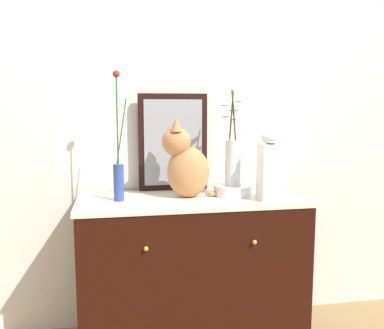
{
  "coord_description": "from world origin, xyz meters",
  "views": [
    {
      "loc": [
        -0.4,
        -2.19,
        1.32
      ],
      "look_at": [
        0.0,
        0.0,
        1.02
      ],
      "focal_mm": 39.34,
      "sensor_mm": 36.0,
      "label": 1
    }
  ],
  "objects_px": {
    "bowl_porcelain": "(233,190)",
    "jar_lidded_porcelain": "(270,167)",
    "sideboard": "(192,271)",
    "mirror_leaning": "(173,142)",
    "vase_slim_green": "(118,172)",
    "cat_sitting": "(185,164)",
    "vase_glass_clear": "(233,160)"
  },
  "relations": [
    {
      "from": "sideboard",
      "to": "mirror_leaning",
      "type": "xyz_separation_m",
      "value": [
        -0.07,
        0.23,
        0.7
      ]
    },
    {
      "from": "sideboard",
      "to": "mirror_leaning",
      "type": "distance_m",
      "value": 0.74
    },
    {
      "from": "bowl_porcelain",
      "to": "jar_lidded_porcelain",
      "type": "bearing_deg",
      "value": -41.6
    },
    {
      "from": "sideboard",
      "to": "vase_glass_clear",
      "type": "xyz_separation_m",
      "value": [
        0.23,
        0.01,
        0.62
      ]
    },
    {
      "from": "mirror_leaning",
      "to": "cat_sitting",
      "type": "relative_size",
      "value": 1.31
    },
    {
      "from": "cat_sitting",
      "to": "mirror_leaning",
      "type": "bearing_deg",
      "value": 100.06
    },
    {
      "from": "cat_sitting",
      "to": "bowl_porcelain",
      "type": "distance_m",
      "value": 0.31
    },
    {
      "from": "jar_lidded_porcelain",
      "to": "sideboard",
      "type": "bearing_deg",
      "value": 161.74
    },
    {
      "from": "bowl_porcelain",
      "to": "jar_lidded_porcelain",
      "type": "relative_size",
      "value": 0.54
    },
    {
      "from": "mirror_leaning",
      "to": "bowl_porcelain",
      "type": "xyz_separation_m",
      "value": [
        0.3,
        -0.21,
        -0.25
      ]
    },
    {
      "from": "vase_glass_clear",
      "to": "sideboard",
      "type": "bearing_deg",
      "value": -176.63
    },
    {
      "from": "mirror_leaning",
      "to": "jar_lidded_porcelain",
      "type": "relative_size",
      "value": 1.47
    },
    {
      "from": "vase_glass_clear",
      "to": "jar_lidded_porcelain",
      "type": "height_order",
      "value": "vase_glass_clear"
    },
    {
      "from": "vase_slim_green",
      "to": "jar_lidded_porcelain",
      "type": "distance_m",
      "value": 0.79
    },
    {
      "from": "jar_lidded_porcelain",
      "to": "bowl_porcelain",
      "type": "bearing_deg",
      "value": 138.4
    },
    {
      "from": "vase_glass_clear",
      "to": "cat_sitting",
      "type": "bearing_deg",
      "value": 179.55
    },
    {
      "from": "cat_sitting",
      "to": "bowl_porcelain",
      "type": "relative_size",
      "value": 2.07
    },
    {
      "from": "mirror_leaning",
      "to": "vase_glass_clear",
      "type": "bearing_deg",
      "value": -35.5
    },
    {
      "from": "sideboard",
      "to": "mirror_leaning",
      "type": "bearing_deg",
      "value": 107.19
    },
    {
      "from": "cat_sitting",
      "to": "jar_lidded_porcelain",
      "type": "height_order",
      "value": "cat_sitting"
    },
    {
      "from": "bowl_porcelain",
      "to": "jar_lidded_porcelain",
      "type": "distance_m",
      "value": 0.26
    },
    {
      "from": "mirror_leaning",
      "to": "cat_sitting",
      "type": "xyz_separation_m",
      "value": [
        0.04,
        -0.21,
        -0.1
      ]
    },
    {
      "from": "sideboard",
      "to": "jar_lidded_porcelain",
      "type": "height_order",
      "value": "jar_lidded_porcelain"
    },
    {
      "from": "sideboard",
      "to": "jar_lidded_porcelain",
      "type": "bearing_deg",
      "value": -18.26
    },
    {
      "from": "vase_slim_green",
      "to": "sideboard",
      "type": "bearing_deg",
      "value": 1.67
    },
    {
      "from": "sideboard",
      "to": "cat_sitting",
      "type": "xyz_separation_m",
      "value": [
        -0.03,
        0.02,
        0.6
      ]
    },
    {
      "from": "cat_sitting",
      "to": "sideboard",
      "type": "bearing_deg",
      "value": -25.39
    },
    {
      "from": "mirror_leaning",
      "to": "cat_sitting",
      "type": "height_order",
      "value": "mirror_leaning"
    },
    {
      "from": "mirror_leaning",
      "to": "sideboard",
      "type": "bearing_deg",
      "value": -72.81
    },
    {
      "from": "sideboard",
      "to": "vase_glass_clear",
      "type": "distance_m",
      "value": 0.66
    },
    {
      "from": "sideboard",
      "to": "bowl_porcelain",
      "type": "relative_size",
      "value": 5.91
    },
    {
      "from": "mirror_leaning",
      "to": "jar_lidded_porcelain",
      "type": "xyz_separation_m",
      "value": [
        0.46,
        -0.36,
        -0.11
      ]
    }
  ]
}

